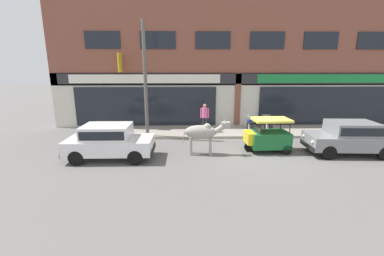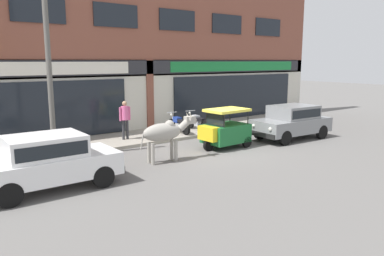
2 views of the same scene
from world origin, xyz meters
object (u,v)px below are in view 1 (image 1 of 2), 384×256
cow (203,132)px  utility_pole (145,80)px  motorcycle_1 (268,125)px  car_0 (350,136)px  car_1 (109,140)px  pedestrian (205,115)px  motorcycle_0 (250,125)px  auto_rickshaw (267,137)px

cow → utility_pole: bearing=135.9°
motorcycle_1 → car_0: bearing=-55.0°
car_1 → pedestrian: pedestrian is taller
car_1 → motorcycle_0: 7.92m
car_1 → car_0: bearing=1.8°
auto_rickshaw → motorcycle_1: bearing=71.6°
motorcycle_0 → utility_pole: utility_pole is taller
car_1 → auto_rickshaw: 6.95m
car_0 → auto_rickshaw: (-3.48, 0.48, -0.15)m
motorcycle_0 → utility_pole: 6.36m
pedestrian → utility_pole: utility_pole is taller
pedestrian → utility_pole: size_ratio=0.27×
cow → auto_rickshaw: cow is taller
motorcycle_1 → pedestrian: pedestrian is taller
motorcycle_0 → pedestrian: size_ratio=1.13×
motorcycle_0 → auto_rickshaw: bearing=-89.8°
car_0 → utility_pole: 9.96m
utility_pole → car_1: bearing=-109.1°
auto_rickshaw → pedestrian: size_ratio=1.26×
car_0 → auto_rickshaw: size_ratio=1.83×
car_0 → motorcycle_0: size_ratio=2.03×
pedestrian → utility_pole: (-3.16, -0.81, 1.98)m
car_1 → motorcycle_1: car_1 is taller
cow → motorcycle_0: (2.95, 3.43, -0.49)m
auto_rickshaw → motorcycle_0: bearing=90.2°
car_1 → motorcycle_1: size_ratio=2.00×
car_1 → motorcycle_1: (7.91, 3.85, -0.30)m
motorcycle_0 → pedestrian: pedestrian is taller
cow → car_1: 3.97m
car_1 → utility_pole: (1.11, 3.21, 2.28)m
motorcycle_0 → utility_pole: (-5.77, -0.70, 2.58)m
motorcycle_0 → utility_pole: size_ratio=0.31×
pedestrian → cow: bearing=-95.4°
auto_rickshaw → motorcycle_0: size_ratio=1.11×
pedestrian → utility_pole: 3.82m
cow → car_0: 6.44m
car_1 → motorcycle_0: car_1 is taller
motorcycle_1 → pedestrian: size_ratio=1.13×
car_0 → motorcycle_1: size_ratio=2.03×
cow → utility_pole: size_ratio=0.36×
cow → motorcycle_1: (3.97, 3.37, -0.49)m
cow → utility_pole: utility_pole is taller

